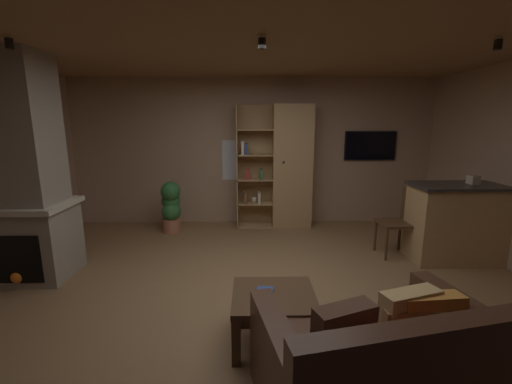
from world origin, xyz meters
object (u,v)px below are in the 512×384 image
Objects in this scene: bookshelf_cabinet at (287,167)px; tissue_box at (473,180)px; leather_couch at (381,368)px; stone_fireplace at (24,181)px; kitchen_bar_counter at (463,223)px; potted_floor_plant at (171,206)px; table_book_0 at (265,290)px; coffee_table at (274,303)px; dining_chair at (401,218)px; wall_mounted_tv at (370,146)px.

bookshelf_cabinet is 17.72× the size of tissue_box.
tissue_box is 0.08× the size of leather_couch.
bookshelf_cabinet is at bearing 31.20° from stone_fireplace.
kitchen_bar_counter is 1.59× the size of potted_floor_plant.
stone_fireplace is at bearing 149.62° from leather_couch.
tissue_box is at bearing 4.17° from stone_fireplace.
kitchen_bar_counter is (5.42, 0.37, -0.64)m from stone_fireplace.
potted_floor_plant is (-1.44, 2.86, 0.01)m from table_book_0.
kitchen_bar_counter reaches higher than potted_floor_plant.
leather_couch is at bearing -87.54° from bookshelf_cabinet.
bookshelf_cabinet is 2.75m from kitchen_bar_counter.
leather_couch reaches higher than coffee_table.
table_book_0 is (-0.52, -3.21, -0.60)m from bookshelf_cabinet.
bookshelf_cabinet is 3.36m from coffee_table.
kitchen_bar_counter is 3.12m from coffee_table.
tissue_box is at bearing 19.99° from kitchen_bar_counter.
dining_chair is 1.05× the size of potted_floor_plant.
coffee_table is 2.65m from dining_chair.
dining_chair is 1.84m from wall_mounted_tv.
dining_chair is at bearing 165.84° from kitchen_bar_counter.
bookshelf_cabinet is 2.31× the size of dining_chair.
coffee_table is 0.75× the size of wall_mounted_tv.
kitchen_bar_counter is 10.30× the size of table_book_0.
dining_chair is at bearing 63.73° from leather_couch.
dining_chair is (1.89, 1.85, 0.18)m from coffee_table.
stone_fireplace is 2.17m from potted_floor_plant.
table_book_0 is (-0.69, 0.75, 0.14)m from leather_couch.
bookshelf_cabinet is 1.53× the size of kitchen_bar_counter.
potted_floor_plant is at bearing 164.03° from tissue_box.
wall_mounted_tv is at bearing 60.32° from coffee_table.
kitchen_bar_counter reaches higher than coffee_table.
wall_mounted_tv is (-0.74, 1.77, 0.32)m from tissue_box.
stone_fireplace reaches higher than dining_chair.
tissue_box is (0.08, 0.03, 0.57)m from kitchen_bar_counter.
coffee_table is 3.27m from potted_floor_plant.
tissue_box reaches higher than kitchen_bar_counter.
tissue_box is 3.30m from table_book_0.
stone_fireplace is 5.51m from tissue_box.
table_book_0 is 0.15× the size of potted_floor_plant.
dining_chair is at bearing 42.71° from table_book_0.
kitchen_bar_counter is at bearing 3.92° from stone_fireplace.
kitchen_bar_counter is 11.57× the size of tissue_box.
leather_couch is 2.33× the size of coffee_table.
coffee_table is (-2.63, -1.66, -0.17)m from kitchen_bar_counter.
stone_fireplace is at bearing 155.34° from table_book_0.
potted_floor_plant is (-1.97, -0.35, -0.59)m from bookshelf_cabinet.
dining_chair is at bearing 44.47° from coffee_table.
tissue_box reaches higher than leather_couch.
tissue_box is 1.95m from wall_mounted_tv.
potted_floor_plant is 0.95× the size of wall_mounted_tv.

